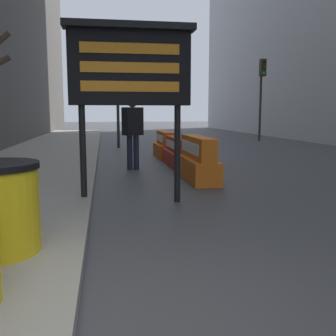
{
  "coord_description": "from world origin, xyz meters",
  "views": [
    {
      "loc": [
        0.21,
        -2.31,
        1.45
      ],
      "look_at": [
        1.55,
        5.9,
        0.27
      ],
      "focal_mm": 42.0,
      "sensor_mm": 36.0,
      "label": 1
    }
  ],
  "objects_px": {
    "jersey_barrier_red_striped": "(177,153)",
    "traffic_cone_mid": "(186,147)",
    "message_board": "(130,68)",
    "jersey_barrier_orange_far": "(166,146)",
    "traffic_light_near_curb": "(117,72)",
    "jersey_barrier_orange_near": "(198,161)",
    "pedestrian_worker": "(133,127)",
    "traffic_cone_near": "(171,146)",
    "traffic_light_far_side": "(262,82)"
  },
  "relations": [
    {
      "from": "jersey_barrier_red_striped",
      "to": "jersey_barrier_orange_far",
      "type": "relative_size",
      "value": 1.19
    },
    {
      "from": "message_board",
      "to": "traffic_cone_near",
      "type": "xyz_separation_m",
      "value": [
        1.77,
        6.7,
        -1.8
      ]
    },
    {
      "from": "jersey_barrier_orange_near",
      "to": "traffic_light_far_side",
      "type": "height_order",
      "value": "traffic_light_far_side"
    },
    {
      "from": "jersey_barrier_orange_far",
      "to": "message_board",
      "type": "bearing_deg",
      "value": -103.58
    },
    {
      "from": "message_board",
      "to": "traffic_light_near_curb",
      "type": "xyz_separation_m",
      "value": [
        0.17,
        10.15,
        0.96
      ]
    },
    {
      "from": "traffic_cone_near",
      "to": "traffic_light_far_side",
      "type": "distance_m",
      "value": 8.86
    },
    {
      "from": "jersey_barrier_red_striped",
      "to": "message_board",
      "type": "bearing_deg",
      "value": -109.61
    },
    {
      "from": "traffic_light_near_curb",
      "to": "jersey_barrier_orange_near",
      "type": "bearing_deg",
      "value": -80.23
    },
    {
      "from": "traffic_cone_mid",
      "to": "jersey_barrier_red_striped",
      "type": "bearing_deg",
      "value": -110.8
    },
    {
      "from": "traffic_light_near_curb",
      "to": "traffic_light_far_side",
      "type": "distance_m",
      "value": 7.82
    },
    {
      "from": "traffic_light_far_side",
      "to": "jersey_barrier_red_striped",
      "type": "bearing_deg",
      "value": -124.75
    },
    {
      "from": "jersey_barrier_red_striped",
      "to": "pedestrian_worker",
      "type": "bearing_deg",
      "value": -154.27
    },
    {
      "from": "jersey_barrier_red_striped",
      "to": "traffic_light_far_side",
      "type": "relative_size",
      "value": 0.5
    },
    {
      "from": "pedestrian_worker",
      "to": "jersey_barrier_orange_near",
      "type": "bearing_deg",
      "value": -81.27
    },
    {
      "from": "jersey_barrier_orange_near",
      "to": "message_board",
      "type": "bearing_deg",
      "value": -127.68
    },
    {
      "from": "traffic_light_near_curb",
      "to": "pedestrian_worker",
      "type": "bearing_deg",
      "value": -88.83
    },
    {
      "from": "jersey_barrier_orange_near",
      "to": "jersey_barrier_red_striped",
      "type": "xyz_separation_m",
      "value": [
        0.0,
        2.38,
        -0.07
      ]
    },
    {
      "from": "message_board",
      "to": "jersey_barrier_red_striped",
      "type": "xyz_separation_m",
      "value": [
        1.57,
        4.41,
        -1.78
      ]
    },
    {
      "from": "jersey_barrier_orange_far",
      "to": "traffic_cone_near",
      "type": "xyz_separation_m",
      "value": [
        0.2,
        0.19,
        -0.04
      ]
    },
    {
      "from": "message_board",
      "to": "traffic_light_near_curb",
      "type": "relative_size",
      "value": 0.65
    },
    {
      "from": "message_board",
      "to": "jersey_barrier_orange_near",
      "type": "relative_size",
      "value": 1.41
    },
    {
      "from": "traffic_light_near_curb",
      "to": "traffic_light_far_side",
      "type": "bearing_deg",
      "value": 20.83
    },
    {
      "from": "traffic_light_far_side",
      "to": "traffic_light_near_curb",
      "type": "bearing_deg",
      "value": -159.17
    },
    {
      "from": "message_board",
      "to": "jersey_barrier_orange_near",
      "type": "distance_m",
      "value": 3.09
    },
    {
      "from": "jersey_barrier_red_striped",
      "to": "jersey_barrier_orange_far",
      "type": "bearing_deg",
      "value": 90.0
    },
    {
      "from": "jersey_barrier_orange_near",
      "to": "jersey_barrier_orange_far",
      "type": "xyz_separation_m",
      "value": [
        -0.0,
        4.47,
        -0.05
      ]
    },
    {
      "from": "traffic_cone_mid",
      "to": "traffic_light_near_curb",
      "type": "bearing_deg",
      "value": 114.62
    },
    {
      "from": "traffic_cone_near",
      "to": "traffic_light_near_curb",
      "type": "bearing_deg",
      "value": 114.78
    },
    {
      "from": "jersey_barrier_orange_far",
      "to": "pedestrian_worker",
      "type": "bearing_deg",
      "value": -115.1
    },
    {
      "from": "jersey_barrier_orange_far",
      "to": "traffic_cone_mid",
      "type": "relative_size",
      "value": 2.21
    },
    {
      "from": "traffic_light_near_curb",
      "to": "traffic_cone_mid",
      "type": "bearing_deg",
      "value": -65.38
    },
    {
      "from": "traffic_cone_mid",
      "to": "traffic_light_near_curb",
      "type": "height_order",
      "value": "traffic_light_near_curb"
    },
    {
      "from": "jersey_barrier_orange_far",
      "to": "pedestrian_worker",
      "type": "xyz_separation_m",
      "value": [
        -1.27,
        -2.71,
        0.71
      ]
    },
    {
      "from": "jersey_barrier_orange_near",
      "to": "traffic_cone_mid",
      "type": "distance_m",
      "value": 3.89
    },
    {
      "from": "traffic_light_near_curb",
      "to": "pedestrian_worker",
      "type": "height_order",
      "value": "traffic_light_near_curb"
    },
    {
      "from": "jersey_barrier_orange_near",
      "to": "jersey_barrier_orange_far",
      "type": "distance_m",
      "value": 4.47
    },
    {
      "from": "jersey_barrier_red_striped",
      "to": "traffic_cone_mid",
      "type": "xyz_separation_m",
      "value": [
        0.56,
        1.47,
        0.04
      ]
    },
    {
      "from": "message_board",
      "to": "jersey_barrier_orange_far",
      "type": "height_order",
      "value": "message_board"
    },
    {
      "from": "message_board",
      "to": "traffic_cone_near",
      "type": "relative_size",
      "value": 4.16
    },
    {
      "from": "jersey_barrier_orange_near",
      "to": "traffic_light_far_side",
      "type": "bearing_deg",
      "value": 61.52
    },
    {
      "from": "traffic_cone_near",
      "to": "traffic_light_far_side",
      "type": "relative_size",
      "value": 0.16
    },
    {
      "from": "traffic_light_far_side",
      "to": "pedestrian_worker",
      "type": "bearing_deg",
      "value": -128.17
    },
    {
      "from": "jersey_barrier_red_striped",
      "to": "traffic_light_near_curb",
      "type": "xyz_separation_m",
      "value": [
        -1.4,
        5.74,
        2.74
      ]
    },
    {
      "from": "jersey_barrier_orange_far",
      "to": "traffic_cone_near",
      "type": "bearing_deg",
      "value": 43.78
    },
    {
      "from": "traffic_light_far_side",
      "to": "pedestrian_worker",
      "type": "distance_m",
      "value": 11.77
    },
    {
      "from": "traffic_cone_mid",
      "to": "traffic_light_far_side",
      "type": "bearing_deg",
      "value": 52.79
    },
    {
      "from": "message_board",
      "to": "pedestrian_worker",
      "type": "bearing_deg",
      "value": 85.43
    },
    {
      "from": "message_board",
      "to": "jersey_barrier_orange_far",
      "type": "bearing_deg",
      "value": 76.42
    },
    {
      "from": "traffic_light_near_curb",
      "to": "jersey_barrier_red_striped",
      "type": "bearing_deg",
      "value": -76.32
    },
    {
      "from": "jersey_barrier_orange_far",
      "to": "traffic_light_far_side",
      "type": "bearing_deg",
      "value": 47.38
    }
  ]
}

